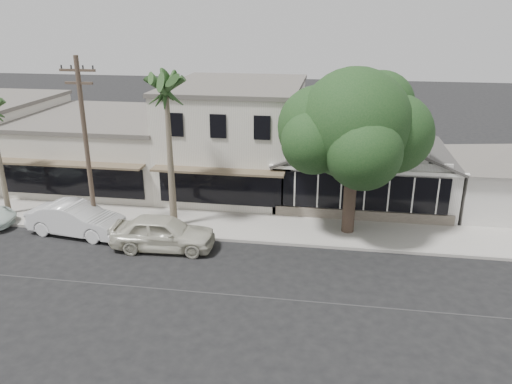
% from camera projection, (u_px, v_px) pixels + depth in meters
% --- Properties ---
extents(ground, '(140.00, 140.00, 0.00)m').
position_uv_depth(ground, '(246.00, 296.00, 20.31)').
color(ground, black).
rests_on(ground, ground).
extents(sidewalk_north, '(90.00, 3.50, 0.15)m').
position_uv_depth(sidewalk_north, '(126.00, 219.00, 27.74)').
color(sidewalk_north, '#9E9991').
rests_on(sidewalk_north, ground).
extents(corner_shop, '(10.40, 8.60, 5.10)m').
position_uv_depth(corner_shop, '(363.00, 157.00, 30.26)').
color(corner_shop, silver).
rests_on(corner_shop, ground).
extents(side_cottage, '(6.00, 6.00, 3.00)m').
position_uv_depth(side_cottage, '(508.00, 186.00, 28.53)').
color(side_cottage, silver).
rests_on(side_cottage, ground).
extents(row_building_near, '(8.00, 10.00, 6.50)m').
position_uv_depth(row_building_near, '(237.00, 138.00, 32.18)').
color(row_building_near, silver).
rests_on(row_building_near, ground).
extents(row_building_midnear, '(10.00, 10.00, 4.20)m').
position_uv_depth(row_building_midnear, '(107.00, 149.00, 33.90)').
color(row_building_midnear, beige).
rests_on(row_building_midnear, ground).
extents(utility_pole, '(1.80, 0.24, 9.00)m').
position_uv_depth(utility_pole, '(86.00, 142.00, 24.84)').
color(utility_pole, brown).
rests_on(utility_pole, ground).
extents(car_0, '(5.11, 2.28, 1.71)m').
position_uv_depth(car_0, '(163.00, 233.00, 24.12)').
color(car_0, beige).
rests_on(car_0, ground).
extents(car_1, '(5.27, 2.43, 1.67)m').
position_uv_depth(car_1, '(76.00, 219.00, 25.73)').
color(car_1, white).
rests_on(car_1, ground).
extents(shade_tree, '(7.70, 6.96, 8.54)m').
position_uv_depth(shade_tree, '(353.00, 127.00, 24.39)').
color(shade_tree, '#49362C').
rests_on(shade_tree, ground).
extents(palm_east, '(2.79, 2.79, 8.63)m').
position_uv_depth(palm_east, '(166.00, 89.00, 24.26)').
color(palm_east, '#726651').
rests_on(palm_east, ground).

